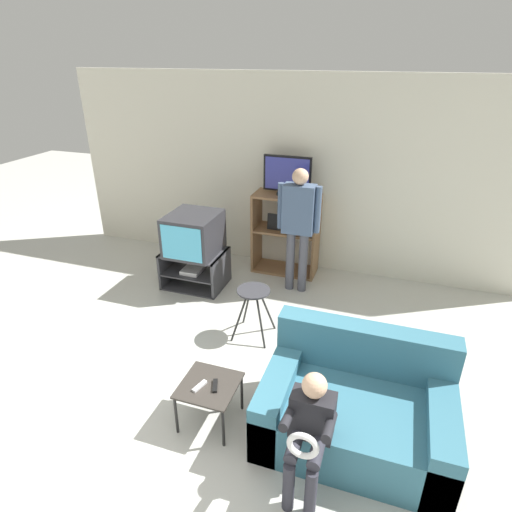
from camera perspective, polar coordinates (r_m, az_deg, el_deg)
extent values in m
plane|color=beige|center=(3.56, -14.19, -27.70)|extent=(18.00, 18.00, 0.00)
cube|color=silver|center=(5.88, 4.61, 10.68)|extent=(6.40, 0.06, 2.60)
cube|color=#38383D|center=(5.78, -7.96, -3.64)|extent=(0.78, 0.59, 0.02)
cube|color=#38383D|center=(5.68, -8.08, -1.82)|extent=(0.74, 0.59, 0.02)
cube|color=#38383D|center=(5.57, -8.24, 0.52)|extent=(0.78, 0.59, 0.02)
cube|color=#38383D|center=(5.83, -11.38, -1.04)|extent=(0.03, 0.59, 0.48)
cube|color=#38383D|center=(5.52, -4.63, -2.18)|extent=(0.03, 0.59, 0.48)
cube|color=white|center=(5.60, -8.44, -1.84)|extent=(0.24, 0.28, 0.05)
cube|color=#2D2D33|center=(5.44, -8.30, 2.96)|extent=(0.61, 0.66, 0.52)
cube|color=#4CB7E0|center=(5.17, -9.94, 1.59)|extent=(0.53, 0.01, 0.44)
cube|color=#8E6642|center=(5.96, 0.06, 3.45)|extent=(0.03, 0.42, 1.11)
cube|color=#8E6642|center=(5.77, 8.04, 2.39)|extent=(0.03, 0.42, 1.11)
cube|color=#8E6642|center=(6.08, 3.83, -1.76)|extent=(0.81, 0.42, 0.03)
cube|color=#8E6642|center=(5.83, 4.00, 3.44)|extent=(0.81, 0.42, 0.03)
cube|color=#8E6642|center=(5.67, 4.15, 7.99)|extent=(0.81, 0.42, 0.03)
cube|color=black|center=(5.77, 2.40, 4.57)|extent=(0.18, 0.04, 0.22)
cube|color=black|center=(5.68, 4.11, 8.42)|extent=(0.22, 0.20, 0.04)
cube|color=black|center=(5.61, 4.19, 10.88)|extent=(0.63, 0.04, 0.46)
cube|color=#333899|center=(5.59, 4.13, 10.83)|extent=(0.58, 0.01, 0.41)
cylinder|color=black|center=(4.56, -2.20, -8.16)|extent=(0.17, 0.16, 0.56)
cylinder|color=black|center=(4.50, 0.60, -8.69)|extent=(0.17, 0.16, 0.56)
cylinder|color=black|center=(4.74, -1.21, -6.70)|extent=(0.17, 0.16, 0.56)
cylinder|color=black|center=(4.68, 1.49, -7.19)|extent=(0.17, 0.16, 0.56)
cylinder|color=#333338|center=(4.47, -0.34, -4.63)|extent=(0.35, 0.35, 0.02)
cube|color=#38332D|center=(3.62, -6.30, -16.75)|extent=(0.46, 0.46, 0.02)
cylinder|color=black|center=(3.70, -10.60, -20.12)|extent=(0.02, 0.02, 0.37)
cylinder|color=black|center=(3.57, -4.39, -21.91)|extent=(0.02, 0.02, 0.37)
cylinder|color=black|center=(3.96, -7.68, -16.23)|extent=(0.02, 0.02, 0.37)
cylinder|color=black|center=(3.83, -1.91, -17.69)|extent=(0.02, 0.02, 0.37)
cube|color=black|center=(3.59, -5.47, -16.84)|extent=(0.09, 0.15, 0.02)
cube|color=silver|center=(3.60, -7.53, -16.81)|extent=(0.08, 0.15, 0.02)
cube|color=teal|center=(3.67, 12.93, -20.43)|extent=(1.44, 0.97, 0.41)
cube|color=teal|center=(3.70, 14.32, -11.76)|extent=(1.44, 0.20, 0.42)
cube|color=teal|center=(3.69, 3.14, -18.03)|extent=(0.22, 0.97, 0.53)
cube|color=teal|center=(3.67, 23.16, -20.98)|extent=(0.22, 0.97, 0.53)
cylinder|color=#4C4C56|center=(5.47, 4.58, -0.60)|extent=(0.11, 0.11, 0.80)
cylinder|color=#4C4C56|center=(5.43, 6.27, -0.84)|extent=(0.11, 0.11, 0.80)
cube|color=#475B7A|center=(5.18, 5.74, 6.25)|extent=(0.38, 0.20, 0.60)
cylinder|color=#475B7A|center=(5.22, 3.31, 6.69)|extent=(0.08, 0.08, 0.57)
cylinder|color=#475B7A|center=(5.13, 8.24, 6.10)|extent=(0.08, 0.08, 0.57)
sphere|color=#DBAD89|center=(5.06, 5.94, 10.49)|extent=(0.19, 0.19, 0.19)
cylinder|color=#2D2D38|center=(3.23, 4.35, -28.33)|extent=(0.08, 0.08, 0.41)
cylinder|color=#2D2D38|center=(3.22, 7.30, -28.90)|extent=(0.08, 0.08, 0.41)
cylinder|color=#2D2D38|center=(3.13, 5.28, -23.50)|extent=(0.09, 0.30, 0.09)
cylinder|color=#2D2D38|center=(3.11, 8.22, -24.05)|extent=(0.09, 0.30, 0.09)
cube|color=#232328|center=(3.12, 7.52, -20.23)|extent=(0.30, 0.17, 0.35)
cylinder|color=#232328|center=(3.00, 4.37, -20.48)|extent=(0.06, 0.31, 0.14)
cylinder|color=#232328|center=(2.97, 9.78, -21.47)|extent=(0.06, 0.31, 0.14)
sphere|color=#DBAD89|center=(2.94, 7.81, -16.72)|extent=(0.17, 0.17, 0.17)
torus|color=white|center=(2.92, 6.26, -23.86)|extent=(0.21, 0.04, 0.21)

